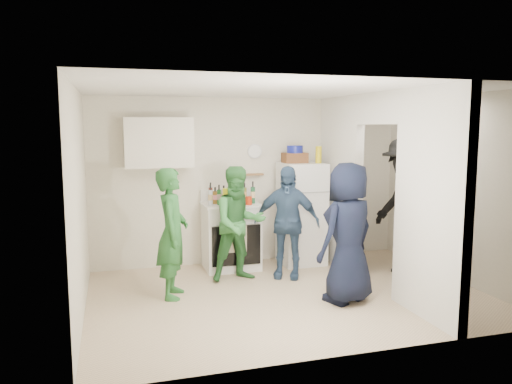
# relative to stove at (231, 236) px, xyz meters

# --- Properties ---
(floor) EXTENTS (4.80, 4.80, 0.00)m
(floor) POSITION_rel_stove_xyz_m (0.40, -1.37, -0.48)
(floor) COLOR beige
(floor) RESTS_ON ground
(wall_back) EXTENTS (4.80, 0.00, 4.80)m
(wall_back) POSITION_rel_stove_xyz_m (0.40, 0.33, 0.77)
(wall_back) COLOR silver
(wall_back) RESTS_ON floor
(wall_front) EXTENTS (4.80, 0.00, 4.80)m
(wall_front) POSITION_rel_stove_xyz_m (0.40, -3.07, 0.77)
(wall_front) COLOR silver
(wall_front) RESTS_ON floor
(wall_left) EXTENTS (0.00, 3.40, 3.40)m
(wall_left) POSITION_rel_stove_xyz_m (-2.00, -1.37, 0.77)
(wall_left) COLOR silver
(wall_left) RESTS_ON floor
(wall_right) EXTENTS (0.00, 3.40, 3.40)m
(wall_right) POSITION_rel_stove_xyz_m (2.80, -1.37, 0.77)
(wall_right) COLOR silver
(wall_right) RESTS_ON floor
(ceiling) EXTENTS (4.80, 4.80, 0.00)m
(ceiling) POSITION_rel_stove_xyz_m (0.40, -1.37, 2.02)
(ceiling) COLOR white
(ceiling) RESTS_ON wall_back
(partition_pier_back) EXTENTS (0.12, 1.20, 2.50)m
(partition_pier_back) POSITION_rel_stove_xyz_m (1.60, -0.27, 0.77)
(partition_pier_back) COLOR silver
(partition_pier_back) RESTS_ON floor
(partition_pier_front) EXTENTS (0.12, 1.20, 2.50)m
(partition_pier_front) POSITION_rel_stove_xyz_m (1.60, -2.47, 0.77)
(partition_pier_front) COLOR silver
(partition_pier_front) RESTS_ON floor
(partition_header) EXTENTS (0.12, 1.00, 0.40)m
(partition_header) POSITION_rel_stove_xyz_m (1.60, -1.37, 1.82)
(partition_header) COLOR silver
(partition_header) RESTS_ON partition_pier_back
(stove) EXTENTS (0.81, 0.67, 0.96)m
(stove) POSITION_rel_stove_xyz_m (0.00, 0.00, 0.00)
(stove) COLOR white
(stove) RESTS_ON floor
(upper_cabinet) EXTENTS (0.95, 0.34, 0.70)m
(upper_cabinet) POSITION_rel_stove_xyz_m (-1.00, 0.15, 1.37)
(upper_cabinet) COLOR silver
(upper_cabinet) RESTS_ON wall_back
(fridge) EXTENTS (0.63, 0.61, 1.53)m
(fridge) POSITION_rel_stove_xyz_m (1.10, -0.03, 0.28)
(fridge) COLOR white
(fridge) RESTS_ON floor
(wicker_basket) EXTENTS (0.35, 0.25, 0.15)m
(wicker_basket) POSITION_rel_stove_xyz_m (1.00, 0.02, 1.13)
(wicker_basket) COLOR brown
(wicker_basket) RESTS_ON fridge
(blue_bowl) EXTENTS (0.24, 0.24, 0.11)m
(blue_bowl) POSITION_rel_stove_xyz_m (1.00, 0.02, 1.26)
(blue_bowl) COLOR navy
(blue_bowl) RESTS_ON wicker_basket
(yellow_cup_stack_top) EXTENTS (0.09, 0.09, 0.25)m
(yellow_cup_stack_top) POSITION_rel_stove_xyz_m (1.32, -0.13, 1.18)
(yellow_cup_stack_top) COLOR yellow
(yellow_cup_stack_top) RESTS_ON fridge
(wall_clock) EXTENTS (0.22, 0.02, 0.22)m
(wall_clock) POSITION_rel_stove_xyz_m (0.45, 0.31, 1.22)
(wall_clock) COLOR white
(wall_clock) RESTS_ON wall_back
(spice_shelf) EXTENTS (0.35, 0.08, 0.03)m
(spice_shelf) POSITION_rel_stove_xyz_m (0.40, 0.28, 0.87)
(spice_shelf) COLOR olive
(spice_shelf) RESTS_ON wall_back
(nook_window) EXTENTS (0.03, 0.70, 0.80)m
(nook_window) POSITION_rel_stove_xyz_m (2.78, -1.17, 1.17)
(nook_window) COLOR black
(nook_window) RESTS_ON wall_right
(nook_window_frame) EXTENTS (0.04, 0.76, 0.86)m
(nook_window_frame) POSITION_rel_stove_xyz_m (2.77, -1.17, 1.17)
(nook_window_frame) COLOR white
(nook_window_frame) RESTS_ON wall_right
(nook_valance) EXTENTS (0.04, 0.82, 0.18)m
(nook_valance) POSITION_rel_stove_xyz_m (2.74, -1.17, 1.52)
(nook_valance) COLOR white
(nook_valance) RESTS_ON wall_right
(yellow_cup_stack_stove) EXTENTS (0.09, 0.09, 0.25)m
(yellow_cup_stack_stove) POSITION_rel_stove_xyz_m (-0.12, -0.22, 0.61)
(yellow_cup_stack_stove) COLOR yellow
(yellow_cup_stack_stove) RESTS_ON stove
(red_cup) EXTENTS (0.09, 0.09, 0.12)m
(red_cup) POSITION_rel_stove_xyz_m (0.22, -0.20, 0.54)
(red_cup) COLOR #BB2A0C
(red_cup) RESTS_ON stove
(person_green_left) EXTENTS (0.51, 0.65, 1.59)m
(person_green_left) POSITION_rel_stove_xyz_m (-0.97, -1.02, 0.31)
(person_green_left) COLOR #2A6A31
(person_green_left) RESTS_ON floor
(person_green_center) EXTENTS (0.81, 0.66, 1.55)m
(person_green_center) POSITION_rel_stove_xyz_m (-0.03, -0.59, 0.29)
(person_green_center) COLOR #3B873F
(person_green_center) RESTS_ON floor
(person_denim) EXTENTS (0.98, 0.76, 1.55)m
(person_denim) POSITION_rel_stove_xyz_m (0.63, -0.65, 0.29)
(person_denim) COLOR #334A70
(person_denim) RESTS_ON floor
(person_navy) EXTENTS (0.96, 0.81, 1.67)m
(person_navy) POSITION_rel_stove_xyz_m (1.00, -1.77, 0.35)
(person_navy) COLOR black
(person_navy) RESTS_ON floor
(person_nook) EXTENTS (0.81, 1.31, 1.94)m
(person_nook) POSITION_rel_stove_xyz_m (2.28, -1.01, 0.49)
(person_nook) COLOR black
(person_nook) RESTS_ON floor
(bottle_a) EXTENTS (0.06, 0.06, 0.30)m
(bottle_a) POSITION_rel_stove_xyz_m (-0.27, 0.11, 0.63)
(bottle_a) COLOR maroon
(bottle_a) RESTS_ON stove
(bottle_b) EXTENTS (0.06, 0.06, 0.29)m
(bottle_b) POSITION_rel_stove_xyz_m (-0.19, -0.09, 0.63)
(bottle_b) COLOR #1E5B24
(bottle_b) RESTS_ON stove
(bottle_c) EXTENTS (0.07, 0.07, 0.25)m
(bottle_c) POSITION_rel_stove_xyz_m (-0.07, 0.16, 0.61)
(bottle_c) COLOR silver
(bottle_c) RESTS_ON stove
(bottle_d) EXTENTS (0.07, 0.07, 0.24)m
(bottle_d) POSITION_rel_stove_xyz_m (0.04, -0.06, 0.60)
(bottle_d) COLOR brown
(bottle_d) RESTS_ON stove
(bottle_e) EXTENTS (0.06, 0.06, 0.25)m
(bottle_e) POSITION_rel_stove_xyz_m (0.10, 0.18, 0.61)
(bottle_e) COLOR #AEB4C1
(bottle_e) RESTS_ON stove
(bottle_f) EXTENTS (0.06, 0.06, 0.32)m
(bottle_f) POSITION_rel_stove_xyz_m (0.19, 0.02, 0.64)
(bottle_f) COLOR #13341F
(bottle_f) RESTS_ON stove
(bottle_g) EXTENTS (0.07, 0.07, 0.28)m
(bottle_g) POSITION_rel_stove_xyz_m (0.24, 0.13, 0.62)
(bottle_g) COLOR olive
(bottle_g) RESTS_ON stove
(bottle_h) EXTENTS (0.06, 0.06, 0.29)m
(bottle_h) POSITION_rel_stove_xyz_m (-0.32, -0.11, 0.63)
(bottle_h) COLOR #ABB0B8
(bottle_h) RESTS_ON stove
(bottle_i) EXTENTS (0.07, 0.07, 0.26)m
(bottle_i) POSITION_rel_stove_xyz_m (0.04, 0.09, 0.61)
(bottle_i) COLOR #53310E
(bottle_i) RESTS_ON stove
(bottle_j) EXTENTS (0.06, 0.06, 0.32)m
(bottle_j) POSITION_rel_stove_xyz_m (0.31, -0.09, 0.64)
(bottle_j) COLOR #1D5530
(bottle_j) RESTS_ON stove
(bottle_k) EXTENTS (0.07, 0.07, 0.24)m
(bottle_k) POSITION_rel_stove_xyz_m (-0.22, 0.03, 0.60)
(bottle_k) COLOR brown
(bottle_k) RESTS_ON stove
(bottle_l) EXTENTS (0.07, 0.07, 0.27)m
(bottle_l) POSITION_rel_stove_xyz_m (0.13, -0.14, 0.62)
(bottle_l) COLOR #949EA3
(bottle_l) RESTS_ON stove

